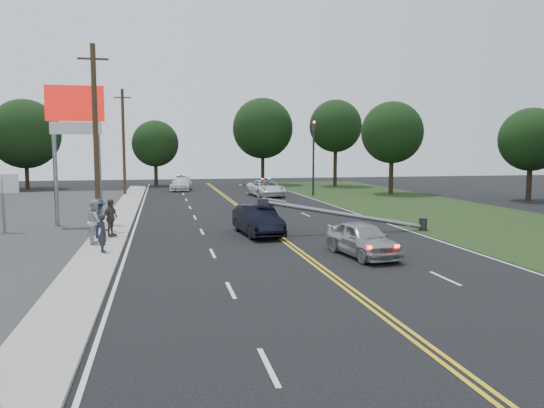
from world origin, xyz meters
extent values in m
plane|color=black|center=(0.00, 0.00, 0.00)|extent=(120.00, 120.00, 0.00)
cube|color=#A39D93|center=(-8.40, 10.00, 0.06)|extent=(1.80, 70.00, 0.12)
cube|color=black|center=(13.50, 10.00, 0.01)|extent=(12.00, 80.00, 0.01)
cube|color=gold|center=(0.00, 10.00, 0.01)|extent=(0.36, 80.00, 0.00)
cylinder|color=gray|center=(-11.70, 14.00, 3.50)|extent=(0.24, 0.24, 7.00)
cylinder|color=gray|center=(-9.30, 14.00, 3.50)|extent=(0.24, 0.24, 7.00)
cube|color=red|center=(-10.50, 14.00, 7.00)|extent=(3.20, 0.35, 2.00)
cube|color=white|center=(-10.50, 14.00, 5.60)|extent=(2.80, 0.30, 0.70)
cylinder|color=gray|center=(-14.00, 12.00, 1.40)|extent=(0.14, 0.14, 2.80)
cube|color=white|center=(-14.00, 12.00, 2.60)|extent=(1.60, 0.12, 1.00)
cylinder|color=#2D2D30|center=(8.30, 30.00, 3.50)|extent=(0.20, 0.20, 7.00)
cube|color=#2D2D30|center=(8.30, 30.00, 6.60)|extent=(0.28, 0.28, 0.90)
sphere|color=#FF0C07|center=(8.30, 29.84, 6.90)|extent=(0.22, 0.22, 0.22)
cylinder|color=#2D2D30|center=(8.10, 8.00, 0.35)|extent=(0.44, 0.44, 0.70)
cylinder|color=gray|center=(3.67, 8.00, 0.98)|extent=(8.90, 0.24, 1.80)
cube|color=#2D2D30|center=(-0.76, 8.00, 1.76)|extent=(0.55, 0.32, 0.30)
cylinder|color=#382619|center=(-9.20, 12.00, 5.00)|extent=(0.28, 0.28, 10.00)
cube|color=#382619|center=(-9.20, 12.00, 9.20)|extent=(1.60, 0.10, 0.10)
cylinder|color=#382619|center=(-9.20, 34.00, 5.00)|extent=(0.28, 0.28, 10.00)
cube|color=#382619|center=(-9.20, 34.00, 9.20)|extent=(1.60, 0.10, 0.10)
cylinder|color=black|center=(-20.28, 44.46, 1.75)|extent=(0.44, 0.44, 3.50)
sphere|color=black|center=(-20.28, 44.46, 6.03)|extent=(7.57, 7.57, 7.57)
cylinder|color=black|center=(-6.40, 46.37, 1.46)|extent=(0.44, 0.44, 2.91)
sphere|color=black|center=(-6.40, 46.37, 5.02)|extent=(5.47, 5.47, 5.47)
cylinder|color=black|center=(6.50, 46.11, 2.00)|extent=(0.44, 0.44, 4.00)
sphere|color=black|center=(6.50, 46.11, 6.89)|extent=(7.40, 7.40, 7.40)
cylinder|color=black|center=(14.39, 41.71, 2.05)|extent=(0.44, 0.44, 4.10)
sphere|color=black|center=(14.39, 41.71, 7.07)|extent=(6.15, 6.15, 6.15)
cylinder|color=black|center=(16.31, 30.26, 1.74)|extent=(0.44, 0.44, 3.48)
sphere|color=black|center=(16.31, 30.26, 5.99)|extent=(6.02, 6.02, 6.02)
cylinder|color=black|center=(24.85, 21.32, 1.51)|extent=(0.44, 0.44, 3.02)
sphere|color=black|center=(24.85, 21.32, 5.20)|extent=(5.33, 5.33, 5.33)
imported|color=black|center=(-0.95, 8.40, 0.77)|extent=(2.11, 4.79, 1.53)
imported|color=#999CA0|center=(2.33, 2.19, 0.72)|extent=(2.22, 4.39, 1.43)
imported|color=silver|center=(3.74, 30.12, 0.75)|extent=(3.20, 5.70, 1.50)
imported|color=silver|center=(-3.71, 38.63, 0.71)|extent=(2.73, 5.15, 1.42)
imported|color=#282930|center=(-8.22, 4.67, 0.93)|extent=(0.57, 0.69, 1.62)
imported|color=#B5B5BA|center=(-8.74, 6.86, 1.13)|extent=(0.80, 1.01, 2.01)
imported|color=#1C2446|center=(-8.79, 8.45, 1.07)|extent=(1.03, 1.38, 1.91)
imported|color=#564A45|center=(-8.26, 8.77, 1.05)|extent=(0.92, 1.17, 1.85)
camera|label=1|loc=(-5.75, -18.20, 4.45)|focal=35.00mm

